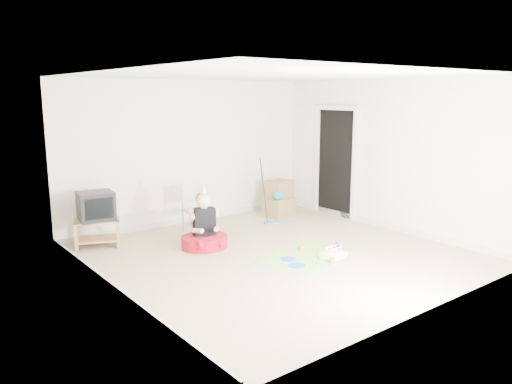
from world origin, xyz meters
TOP-DOWN VIEW (x-y plane):
  - ground at (0.00, 0.00)m, footprint 5.00×5.00m
  - doorway_recess at (2.48, 1.20)m, footprint 0.02×0.90m
  - tv_stand at (-1.95, 2.05)m, footprint 0.79×0.65m
  - crt_tv at (-1.95, 2.05)m, footprint 0.57×0.50m
  - folding_chair at (-0.34, 1.78)m, footprint 0.40×0.39m
  - cardboard_boxes at (1.59, 1.85)m, footprint 0.62×0.52m
  - floor_mop at (1.10, 1.47)m, footprint 0.31×0.39m
  - book_pile at (2.01, 2.03)m, footprint 0.22×0.26m
  - seated_woman at (-0.69, 0.94)m, footprint 0.89×0.89m
  - party_mat at (0.26, -0.35)m, footprint 1.57×1.28m
  - birthday_cake at (0.51, -0.64)m, footprint 0.36×0.30m
  - blue_plate_near at (-0.03, -0.27)m, footprint 0.28×0.28m
  - blue_plate_far at (-0.12, -0.55)m, footprint 0.28×0.28m
  - orange_cup_near at (0.41, -0.07)m, footprint 0.10×0.10m
  - orange_cup_far at (0.34, -0.78)m, footprint 0.09×0.09m
  - blue_party_hat at (0.89, -0.35)m, footprint 0.10×0.10m

SIDE VIEW (x-z plane):
  - ground at x=0.00m, z-range 0.00..0.00m
  - party_mat at x=0.26m, z-range 0.00..0.01m
  - blue_plate_near at x=-0.03m, z-range 0.01..0.02m
  - blue_plate_far at x=-0.12m, z-range 0.01..0.02m
  - birthday_cake at x=0.51m, z-range -0.03..0.12m
  - orange_cup_far at x=0.34m, z-range 0.01..0.09m
  - orange_cup_near at x=0.41m, z-range 0.01..0.09m
  - book_pile at x=2.01m, z-range 0.00..0.10m
  - blue_party_hat at x=0.89m, z-range 0.01..0.15m
  - seated_woman at x=-0.69m, z-range -0.29..0.75m
  - tv_stand at x=-1.95m, z-range 0.04..0.46m
  - floor_mop at x=1.10m, z-range -0.33..0.85m
  - cardboard_boxes at x=1.59m, z-range -0.01..0.68m
  - folding_chair at x=-0.34m, z-range -0.01..0.81m
  - crt_tv at x=-1.95m, z-range 0.42..0.87m
  - doorway_recess at x=2.48m, z-range 0.00..2.05m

